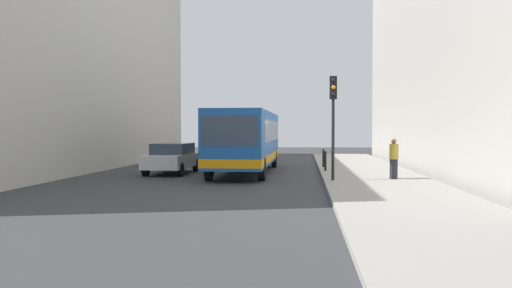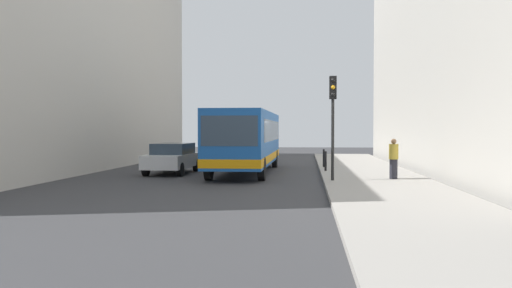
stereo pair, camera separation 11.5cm
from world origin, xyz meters
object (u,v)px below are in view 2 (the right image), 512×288
car_beside_bus (173,157)px  car_behind_bus (251,150)px  pedestrian_near_signal (394,159)px  bollard_near (326,161)px  bus (247,138)px  traffic_light (333,108)px  bollard_mid (324,158)px

car_beside_bus → car_behind_bus: (2.79, 10.43, 0.00)m
pedestrian_near_signal → bollard_near: bearing=-29.5°
car_beside_bus → bollard_near: (7.46, 0.41, -0.16)m
bus → pedestrian_near_signal: 7.77m
traffic_light → car_behind_bus: bearing=108.0°
traffic_light → bollard_near: (-0.10, 4.68, -2.38)m
car_behind_bus → traffic_light: 15.61m
bollard_mid → pedestrian_near_signal: bearing=-68.2°
car_behind_bus → bollard_near: size_ratio=4.74×
car_beside_bus → car_behind_bus: bearing=-103.0°
bus → traffic_light: size_ratio=2.69×
car_beside_bus → bus: bearing=-165.4°
traffic_light → pedestrian_near_signal: size_ratio=2.51×
car_beside_bus → traffic_light: traffic_light is taller
car_beside_bus → bollard_near: bearing=-174.9°
car_beside_bus → bollard_mid: car_beside_bus is taller
car_beside_bus → traffic_light: size_ratio=1.09×
bus → car_beside_bus: 3.78m
car_behind_bus → bollard_near: (4.67, -10.02, -0.16)m
bollard_near → pedestrian_near_signal: (2.59, -3.83, 0.34)m
car_beside_bus → bollard_near: car_beside_bus is taller
car_beside_bus → bollard_mid: (7.46, 3.06, -0.16)m
traffic_light → pedestrian_near_signal: 3.33m
car_behind_bus → bollard_mid: size_ratio=4.74×
traffic_light → bollard_near: size_ratio=4.32×
pedestrian_near_signal → bus: bearing=-6.7°
bollard_mid → car_behind_bus: bearing=122.4°
pedestrian_near_signal → car_behind_bus: bearing=-35.9°
car_beside_bus → bollard_near: 7.47m
traffic_light → car_beside_bus: bearing=150.6°
traffic_light → bus: bearing=128.2°
bus → car_behind_bus: bearing=-84.8°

